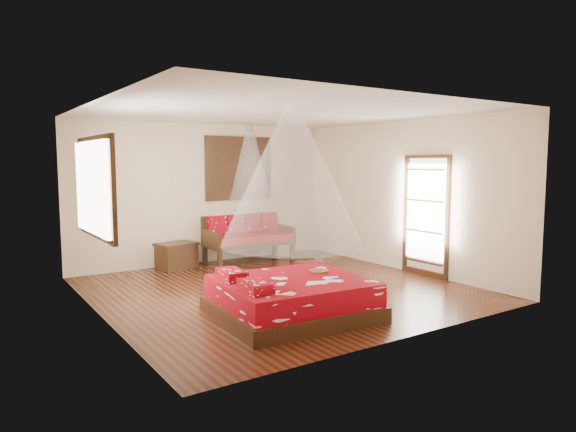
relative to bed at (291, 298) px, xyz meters
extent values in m
cube|color=black|center=(0.66, 1.32, -0.26)|extent=(5.50, 5.50, 0.02)
cube|color=silver|center=(0.66, 1.32, 2.56)|extent=(5.50, 5.50, 0.02)
cube|color=beige|center=(-2.10, 1.32, 1.15)|extent=(0.02, 5.50, 2.80)
cube|color=beige|center=(3.42, 1.32, 1.15)|extent=(0.02, 5.50, 2.80)
cube|color=beige|center=(0.66, 4.08, 1.15)|extent=(5.50, 0.02, 2.80)
cube|color=beige|center=(0.66, -1.44, 1.15)|extent=(5.50, 0.02, 2.80)
cube|color=black|center=(0.02, 0.00, -0.15)|extent=(2.07, 1.90, 0.20)
cube|color=maroon|center=(0.02, 0.00, 0.10)|extent=(1.96, 1.79, 0.30)
cube|color=maroon|center=(-0.71, -0.31, 0.31)|extent=(0.31, 0.52, 0.13)
cube|color=maroon|center=(-0.65, 0.42, 0.31)|extent=(0.31, 0.52, 0.13)
cube|color=black|center=(0.57, 3.28, -0.04)|extent=(0.08, 0.08, 0.42)
cube|color=black|center=(2.25, 3.28, -0.04)|extent=(0.08, 0.08, 0.42)
cube|color=black|center=(0.57, 3.96, -0.04)|extent=(0.08, 0.08, 0.42)
cube|color=black|center=(2.25, 3.96, -0.04)|extent=(0.08, 0.08, 0.42)
cube|color=black|center=(1.41, 3.62, 0.13)|extent=(1.80, 0.80, 0.08)
cube|color=#8A0507|center=(1.41, 3.62, 0.24)|extent=(1.74, 0.74, 0.14)
cube|color=black|center=(1.41, 3.98, 0.42)|extent=(1.80, 0.06, 0.55)
cube|color=black|center=(0.55, 3.62, 0.29)|extent=(0.06, 0.80, 0.30)
cube|color=black|center=(2.27, 3.62, 0.29)|extent=(0.06, 0.80, 0.30)
cube|color=maroon|center=(0.81, 3.86, 0.50)|extent=(0.38, 0.20, 0.40)
cube|color=maroon|center=(1.21, 3.86, 0.50)|extent=(0.38, 0.20, 0.40)
cube|color=maroon|center=(1.61, 3.86, 0.50)|extent=(0.38, 0.20, 0.40)
cube|color=maroon|center=(2.01, 3.86, 0.50)|extent=(0.38, 0.20, 0.40)
cube|color=black|center=(-0.10, 3.77, -0.03)|extent=(0.76, 0.61, 0.45)
cube|color=black|center=(-0.10, 3.77, 0.22)|extent=(0.81, 0.65, 0.05)
cube|color=black|center=(1.41, 4.04, 1.65)|extent=(1.52, 0.06, 1.32)
cube|color=black|center=(1.41, 4.03, 1.65)|extent=(1.35, 0.04, 1.10)
cube|color=black|center=(-2.06, 1.52, 1.45)|extent=(0.08, 1.74, 1.34)
cube|color=beige|center=(-2.02, 1.52, 1.45)|extent=(0.04, 1.54, 1.10)
cube|color=black|center=(3.38, 0.72, 0.80)|extent=(0.08, 1.02, 2.16)
cube|color=white|center=(3.36, 0.72, 0.90)|extent=(0.03, 0.82, 1.70)
cylinder|color=brown|center=(0.58, 0.14, 0.26)|extent=(0.28, 0.28, 0.03)
cone|color=white|center=(0.02, 0.00, 1.60)|extent=(1.86, 1.86, 1.80)
cone|color=white|center=(1.41, 3.57, 1.75)|extent=(0.84, 0.84, 1.50)
camera|label=1|loc=(-3.67, -5.48, 1.78)|focal=32.00mm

